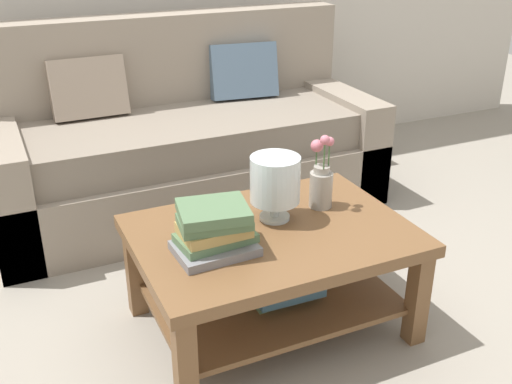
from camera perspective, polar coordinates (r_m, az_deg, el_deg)
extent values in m
plane|color=gray|center=(2.92, -1.43, -8.08)|extent=(10.00, 10.00, 0.00)
cube|color=gray|center=(3.54, -6.19, 1.29)|extent=(2.15, 0.90, 0.36)
cube|color=gray|center=(3.41, -6.24, 5.42)|extent=(1.91, 0.74, 0.20)
cube|color=gray|center=(3.69, -8.38, 10.84)|extent=(2.15, 0.20, 0.70)
cube|color=gray|center=(3.35, -22.28, 0.30)|extent=(0.20, 0.90, 0.60)
cube|color=gray|center=(3.89, 7.50, 5.30)|extent=(0.20, 0.90, 0.60)
cube|color=gray|center=(3.45, -15.49, 9.42)|extent=(0.40, 0.19, 0.34)
cube|color=slate|center=(3.70, -1.24, 11.30)|extent=(0.42, 0.23, 0.34)
cube|color=brown|center=(2.39, 1.51, -4.09)|extent=(1.07, 0.77, 0.05)
cube|color=brown|center=(2.12, -6.64, -16.03)|extent=(0.07, 0.07, 0.40)
cube|color=brown|center=(2.51, 14.93, -9.59)|extent=(0.07, 0.07, 0.40)
cube|color=brown|center=(2.64, -11.26, -7.29)|extent=(0.07, 0.07, 0.40)
cube|color=brown|center=(2.96, 7.02, -3.23)|extent=(0.07, 0.07, 0.40)
cube|color=brown|center=(2.54, 1.44, -9.79)|extent=(0.95, 0.65, 0.02)
cube|color=#51704C|center=(2.54, 2.20, -9.10)|extent=(0.29, 0.21, 0.03)
cube|color=#3D6075|center=(2.49, 2.67, -8.93)|extent=(0.29, 0.21, 0.04)
cube|color=slate|center=(2.22, -3.88, -5.30)|extent=(0.30, 0.22, 0.03)
cube|color=#51704C|center=(2.22, -3.81, -4.32)|extent=(0.29, 0.19, 0.03)
cube|color=tan|center=(2.20, -3.96, -3.54)|extent=(0.25, 0.18, 0.04)
cube|color=#51704C|center=(2.18, -3.92, -2.80)|extent=(0.27, 0.19, 0.03)
cube|color=#51704C|center=(2.17, -4.03, -1.80)|extent=(0.28, 0.25, 0.04)
cylinder|color=silver|center=(2.46, 1.75, -2.35)|extent=(0.12, 0.12, 0.02)
cylinder|color=silver|center=(2.44, 1.77, -1.51)|extent=(0.04, 0.04, 0.07)
cylinder|color=silver|center=(2.39, 1.80, 1.19)|extent=(0.20, 0.20, 0.19)
sphere|color=#2D333D|center=(2.39, 1.15, 0.32)|extent=(0.06, 0.06, 0.06)
sphere|color=#51704C|center=(2.43, 2.27, 0.57)|extent=(0.05, 0.05, 0.05)
cylinder|color=#9E998E|center=(2.55, 6.10, 0.21)|extent=(0.10, 0.10, 0.15)
cylinder|color=#9E998E|center=(2.51, 6.20, 2.11)|extent=(0.07, 0.07, 0.03)
cylinder|color=#426638|center=(2.50, 6.86, 3.47)|extent=(0.01, 0.01, 0.09)
sphere|color=#C66B7A|center=(2.47, 6.93, 4.73)|extent=(0.04, 0.04, 0.04)
cylinder|color=#426638|center=(2.51, 5.69, 3.28)|extent=(0.01, 0.01, 0.07)
sphere|color=#C66B7A|center=(2.49, 5.74, 4.33)|extent=(0.05, 0.05, 0.05)
cylinder|color=#426638|center=(2.45, 6.42, 3.36)|extent=(0.01, 0.01, 0.11)
sphere|color=#C66B7A|center=(2.43, 6.50, 4.86)|extent=(0.04, 0.04, 0.04)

